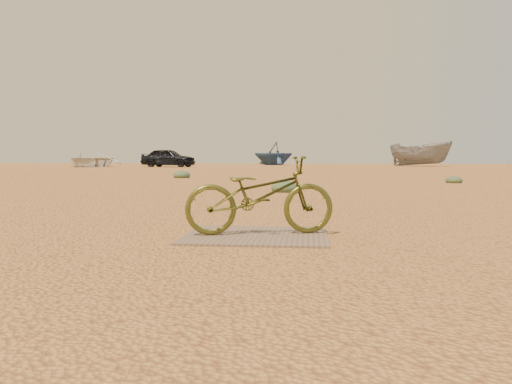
# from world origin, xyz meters

# --- Properties ---
(ground) EXTENTS (120.00, 120.00, 0.00)m
(ground) POSITION_xyz_m (0.00, 0.00, 0.00)
(ground) COLOR #C78F48
(ground) RESTS_ON ground
(plywood_board) EXTENTS (1.45, 1.23, 0.02)m
(plywood_board) POSITION_xyz_m (-0.46, 0.31, 0.01)
(plywood_board) COLOR #785F4F
(plywood_board) RESTS_ON ground
(bicycle) EXTENTS (1.62, 0.89, 0.81)m
(bicycle) POSITION_xyz_m (-0.42, 0.35, 0.42)
(bicycle) COLOR #4E501B
(bicycle) RESTS_ON plywood_board
(car) EXTENTS (4.73, 2.51, 1.53)m
(car) POSITION_xyz_m (-11.58, 36.02, 0.77)
(car) COLOR black
(car) RESTS_ON ground
(boat_near_left) EXTENTS (4.39, 6.00, 1.21)m
(boat_near_left) POSITION_xyz_m (-18.51, 36.13, 0.61)
(boat_near_left) COLOR silver
(boat_near_left) RESTS_ON ground
(boat_far_left) EXTENTS (6.06, 5.94, 2.42)m
(boat_far_left) POSITION_xyz_m (-3.53, 47.34, 1.21)
(boat_far_left) COLOR #305079
(boat_far_left) RESTS_ON ground
(boat_mid_right) EXTENTS (5.98, 4.97, 2.22)m
(boat_mid_right) POSITION_xyz_m (10.09, 41.63, 1.11)
(boat_mid_right) COLOR gray
(boat_mid_right) RESTS_ON ground
(kale_a) EXTENTS (0.62, 0.62, 0.34)m
(kale_a) POSITION_xyz_m (-0.48, 6.93, 0.00)
(kale_a) COLOR #4C6542
(kale_a) RESTS_ON ground
(kale_b) EXTENTS (0.52, 0.52, 0.29)m
(kale_b) POSITION_xyz_m (4.66, 11.60, 0.00)
(kale_b) COLOR #4C6542
(kale_b) RESTS_ON ground
(kale_c) EXTENTS (0.67, 0.67, 0.37)m
(kale_c) POSITION_xyz_m (-4.88, 14.44, 0.00)
(kale_c) COLOR #4C6542
(kale_c) RESTS_ON ground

